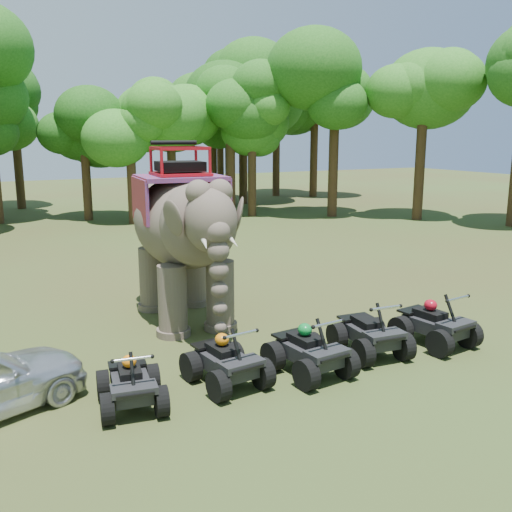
{
  "coord_description": "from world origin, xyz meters",
  "views": [
    {
      "loc": [
        -6.48,
        -11.35,
        4.92
      ],
      "look_at": [
        0.0,
        1.2,
        1.9
      ],
      "focal_mm": 40.0,
      "sensor_mm": 36.0,
      "label": 1
    }
  ],
  "objects": [
    {
      "name": "elephant",
      "position": [
        -1.39,
        2.73,
        2.36
      ],
      "size": [
        2.96,
        5.83,
        4.73
      ],
      "primitive_type": null,
      "rotation": [
        0.0,
        0.0,
        -0.09
      ],
      "color": "#4D4038",
      "rests_on": "ground"
    },
    {
      "name": "tree_4",
      "position": [
        17.26,
        13.91,
        4.55
      ],
      "size": [
        6.36,
        6.36,
        9.09
      ],
      "primitive_type": null,
      "color": "#195114",
      "rests_on": "ground"
    },
    {
      "name": "atv_0",
      "position": [
        -4.07,
        -1.69,
        0.59
      ],
      "size": [
        1.39,
        1.75,
        1.18
      ],
      "primitive_type": null,
      "rotation": [
        0.0,
        0.0,
        -0.15
      ],
      "color": "black",
      "rests_on": "ground"
    },
    {
      "name": "tree_0",
      "position": [
        0.0,
        22.56,
        3.38
      ],
      "size": [
        4.73,
        4.73,
        6.76
      ],
      "primitive_type": null,
      "color": "#195114",
      "rests_on": "ground"
    },
    {
      "name": "tree_35",
      "position": [
        10.46,
        25.54,
        4.77
      ],
      "size": [
        6.68,
        6.68,
        9.54
      ],
      "primitive_type": null,
      "color": "#195114",
      "rests_on": "ground"
    },
    {
      "name": "atv_2",
      "position": [
        -0.37,
        -1.93,
        0.66
      ],
      "size": [
        1.47,
        1.89,
        1.31
      ],
      "primitive_type": null,
      "rotation": [
        0.0,
        0.0,
        0.1
      ],
      "color": "black",
      "rests_on": "ground"
    },
    {
      "name": "tree_26",
      "position": [
        11.59,
        29.64,
        3.82
      ],
      "size": [
        5.35,
        5.35,
        7.64
      ],
      "primitive_type": null,
      "color": "#195114",
      "rests_on": "ground"
    },
    {
      "name": "tree_1",
      "position": [
        4.77,
        21.35,
        3.75
      ],
      "size": [
        5.25,
        5.25,
        7.51
      ],
      "primitive_type": null,
      "color": "#195114",
      "rests_on": "ground"
    },
    {
      "name": "tree_34",
      "position": [
        -2.96,
        29.97,
        4.39
      ],
      "size": [
        6.15,
        6.15,
        8.78
      ],
      "primitive_type": null,
      "color": "#195114",
      "rests_on": "ground"
    },
    {
      "name": "tree_38",
      "position": [
        16.34,
        29.28,
        4.73
      ],
      "size": [
        6.63,
        6.63,
        9.47
      ],
      "primitive_type": null,
      "color": "#195114",
      "rests_on": "ground"
    },
    {
      "name": "ground",
      "position": [
        0.0,
        0.0,
        0.0
      ],
      "size": [
        110.0,
        110.0,
        0.0
      ],
      "primitive_type": "plane",
      "color": "#47381E",
      "rests_on": "ground"
    },
    {
      "name": "tree_2",
      "position": [
        9.28,
        19.68,
        3.47
      ],
      "size": [
        4.86,
        4.86,
        6.94
      ],
      "primitive_type": null,
      "color": "#195114",
      "rests_on": "ground"
    },
    {
      "name": "atv_3",
      "position": [
        1.45,
        -1.63,
        0.66
      ],
      "size": [
        1.45,
        1.88,
        1.31
      ],
      "primitive_type": null,
      "rotation": [
        0.0,
        0.0,
        -0.09
      ],
      "color": "black",
      "rests_on": "ground"
    },
    {
      "name": "atv_4",
      "position": [
        3.2,
        -1.85,
        0.66
      ],
      "size": [
        1.51,
        1.93,
        1.33
      ],
      "primitive_type": null,
      "rotation": [
        0.0,
        0.0,
        0.12
      ],
      "color": "black",
      "rests_on": "ground"
    },
    {
      "name": "tree_33",
      "position": [
        9.5,
        26.2,
        3.99
      ],
      "size": [
        5.58,
        5.58,
        7.97
      ],
      "primitive_type": null,
      "color": "#195114",
      "rests_on": "ground"
    },
    {
      "name": "tree_39",
      "position": [
        18.66,
        27.31,
        5.04
      ],
      "size": [
        7.06,
        7.06,
        10.09
      ],
      "primitive_type": null,
      "color": "#195114",
      "rests_on": "ground"
    },
    {
      "name": "atv_1",
      "position": [
        -2.12,
        -1.6,
        0.64
      ],
      "size": [
        1.45,
        1.85,
        1.27
      ],
      "primitive_type": null,
      "rotation": [
        0.0,
        0.0,
        0.12
      ],
      "color": "black",
      "rests_on": "ground"
    },
    {
      "name": "tree_28",
      "position": [
        1.96,
        20.02,
        3.52
      ],
      "size": [
        4.93,
        4.93,
        7.05
      ],
      "primitive_type": null,
      "color": "#195114",
      "rests_on": "ground"
    },
    {
      "name": "tree_37",
      "position": [
        11.64,
        25.74,
        5.08
      ],
      "size": [
        7.11,
        7.11,
        10.16
      ],
      "primitive_type": null,
      "color": "#195114",
      "rests_on": "ground"
    },
    {
      "name": "tree_36",
      "position": [
        8.27,
        20.58,
        4.29
      ],
      "size": [
        6.01,
        6.01,
        8.59
      ],
      "primitive_type": null,
      "color": "#195114",
      "rests_on": "ground"
    },
    {
      "name": "tree_3",
      "position": [
        13.56,
        17.31,
        4.69
      ],
      "size": [
        6.56,
        6.56,
        9.38
      ],
      "primitive_type": null,
      "color": "#195114",
      "rests_on": "ground"
    }
  ]
}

